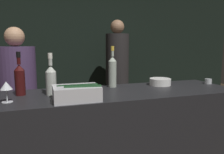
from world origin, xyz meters
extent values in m
cube|color=black|center=(0.00, 2.42, 1.40)|extent=(6.40, 0.06, 2.80)
cube|color=black|center=(0.00, 0.32, 0.54)|extent=(2.17, 0.64, 1.07)
cube|color=silver|center=(-0.33, 0.14, 1.12)|extent=(0.32, 0.23, 0.10)
cylinder|color=#143319|center=(-0.30, 0.10, 1.15)|extent=(0.26, 0.11, 0.07)
cylinder|color=#143319|center=(-0.32, 0.17, 1.15)|extent=(0.29, 0.06, 0.06)
cylinder|color=white|center=(0.53, 0.47, 1.11)|extent=(0.20, 0.20, 0.07)
cylinder|color=gray|center=(0.53, 0.47, 1.13)|extent=(0.17, 0.17, 0.01)
cylinder|color=silver|center=(-0.79, 0.23, 1.07)|extent=(0.07, 0.07, 0.00)
cylinder|color=silver|center=(-0.79, 0.23, 1.12)|extent=(0.01, 0.01, 0.08)
cone|color=silver|center=(-0.79, 0.23, 1.19)|extent=(0.08, 0.08, 0.06)
cylinder|color=silver|center=(1.03, 0.38, 1.10)|extent=(0.07, 0.07, 0.05)
sphere|color=#EFB256|center=(1.03, 0.38, 1.10)|extent=(0.03, 0.03, 0.03)
cylinder|color=#9EA899|center=(0.06, 0.52, 1.19)|extent=(0.07, 0.07, 0.24)
cone|color=#9EA899|center=(0.06, 0.52, 1.33)|extent=(0.07, 0.07, 0.04)
cylinder|color=#9EA899|center=(0.06, 0.52, 1.40)|extent=(0.03, 0.03, 0.09)
cylinder|color=gold|center=(0.06, 0.52, 1.43)|extent=(0.03, 0.03, 0.04)
cylinder|color=#B2B7AD|center=(-0.49, 0.36, 1.16)|extent=(0.08, 0.08, 0.18)
cone|color=#B2B7AD|center=(-0.49, 0.36, 1.28)|extent=(0.08, 0.08, 0.05)
cylinder|color=#B2B7AD|center=(-0.49, 0.36, 1.35)|extent=(0.03, 0.03, 0.10)
cylinder|color=white|center=(-0.49, 0.36, 1.38)|extent=(0.03, 0.03, 0.04)
cylinder|color=#380F0F|center=(-0.72, 0.43, 1.17)|extent=(0.08, 0.08, 0.19)
cone|color=#380F0F|center=(-0.72, 0.43, 1.29)|extent=(0.08, 0.08, 0.05)
cylinder|color=#380F0F|center=(-0.72, 0.43, 1.36)|extent=(0.03, 0.03, 0.10)
cylinder|color=black|center=(-0.72, 0.43, 1.39)|extent=(0.03, 0.03, 0.04)
cube|color=black|center=(-0.82, 1.23, 0.37)|extent=(0.31, 0.23, 0.75)
cylinder|color=#473356|center=(-0.82, 1.23, 1.10)|extent=(0.41, 0.41, 0.69)
sphere|color=tan|center=(-0.82, 1.23, 1.55)|extent=(0.21, 0.21, 0.21)
cube|color=black|center=(0.57, 1.82, 0.43)|extent=(0.27, 0.20, 0.86)
cylinder|color=black|center=(0.57, 1.82, 1.24)|extent=(0.36, 0.36, 0.77)
sphere|color=#997051|center=(0.57, 1.82, 1.73)|extent=(0.21, 0.21, 0.21)
camera|label=1|loc=(-0.57, -1.37, 1.46)|focal=35.00mm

